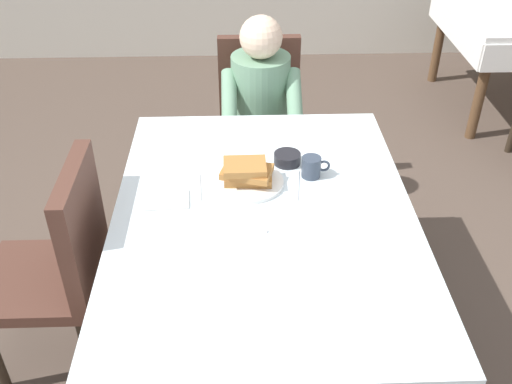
% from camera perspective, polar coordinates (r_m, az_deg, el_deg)
% --- Properties ---
extents(ground_plane, '(14.00, 14.00, 0.00)m').
position_cam_1_polar(ground_plane, '(2.63, 0.67, -14.87)').
color(ground_plane, brown).
extents(dining_table_main, '(1.12, 1.52, 0.74)m').
position_cam_1_polar(dining_table_main, '(2.18, 0.78, -3.82)').
color(dining_table_main, silver).
rests_on(dining_table_main, ground).
extents(chair_diner, '(0.44, 0.45, 0.93)m').
position_cam_1_polar(chair_diner, '(3.23, 0.34, 7.69)').
color(chair_diner, '#4C2D23').
rests_on(chair_diner, ground).
extents(diner_person, '(0.40, 0.43, 1.12)m').
position_cam_1_polar(diner_person, '(3.02, 0.47, 8.65)').
color(diner_person, gray).
rests_on(diner_person, ground).
extents(chair_left_side, '(0.45, 0.44, 0.93)m').
position_cam_1_polar(chair_left_side, '(2.35, -18.45, -6.32)').
color(chair_left_side, '#4C2D23').
rests_on(chair_left_side, ground).
extents(plate_breakfast, '(0.28, 0.28, 0.02)m').
position_cam_1_polar(plate_breakfast, '(2.26, -0.81, 0.99)').
color(plate_breakfast, white).
rests_on(plate_breakfast, dining_table_main).
extents(breakfast_stack, '(0.21, 0.17, 0.08)m').
position_cam_1_polar(breakfast_stack, '(2.23, -0.90, 1.99)').
color(breakfast_stack, '#A36B33').
rests_on(breakfast_stack, plate_breakfast).
extents(cup_coffee, '(0.11, 0.08, 0.08)m').
position_cam_1_polar(cup_coffee, '(2.30, 5.49, 2.46)').
color(cup_coffee, '#333D4C').
rests_on(cup_coffee, dining_table_main).
extents(bowl_butter, '(0.11, 0.11, 0.04)m').
position_cam_1_polar(bowl_butter, '(2.38, 3.08, 3.31)').
color(bowl_butter, black).
rests_on(bowl_butter, dining_table_main).
extents(fork_left_of_plate, '(0.03, 0.18, 0.00)m').
position_cam_1_polar(fork_left_of_plate, '(2.25, -5.63, 0.49)').
color(fork_left_of_plate, silver).
rests_on(fork_left_of_plate, dining_table_main).
extents(knife_right_of_plate, '(0.04, 0.20, 0.00)m').
position_cam_1_polar(knife_right_of_plate, '(2.26, 4.02, 0.68)').
color(knife_right_of_plate, silver).
rests_on(knife_right_of_plate, dining_table_main).
extents(spoon_near_edge, '(0.15, 0.05, 0.00)m').
position_cam_1_polar(spoon_near_edge, '(2.04, -0.92, -3.60)').
color(spoon_near_edge, silver).
rests_on(spoon_near_edge, dining_table_main).
extents(napkin_folded, '(0.18, 0.13, 0.01)m').
position_cam_1_polar(napkin_folded, '(2.20, -8.81, -0.78)').
color(napkin_folded, white).
rests_on(napkin_folded, dining_table_main).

